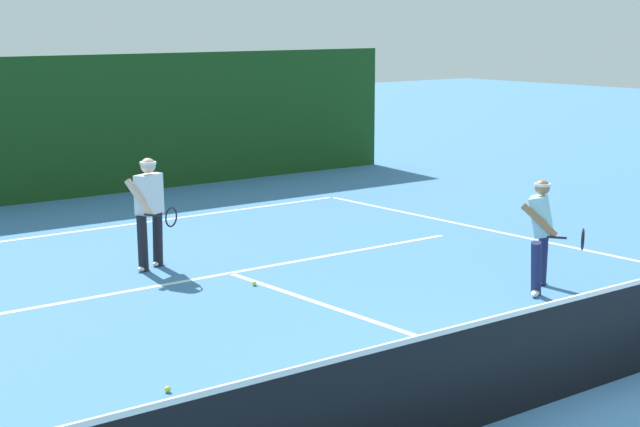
# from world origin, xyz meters

# --- Properties ---
(ground_plane) EXTENTS (80.00, 80.00, 0.00)m
(ground_plane) POSITION_xyz_m (0.00, 0.00, 0.00)
(ground_plane) COLOR teal
(court_line_baseline_far) EXTENTS (10.82, 0.10, 0.01)m
(court_line_baseline_far) POSITION_xyz_m (0.00, 10.69, 0.00)
(court_line_baseline_far) COLOR white
(court_line_baseline_far) RESTS_ON ground_plane
(court_line_service) EXTENTS (8.82, 0.10, 0.01)m
(court_line_service) POSITION_xyz_m (0.00, 6.42, 0.00)
(court_line_service) COLOR white
(court_line_service) RESTS_ON ground_plane
(court_line_centre) EXTENTS (0.10, 6.40, 0.01)m
(court_line_centre) POSITION_xyz_m (0.00, 3.20, 0.00)
(court_line_centre) COLOR white
(court_line_centre) RESTS_ON ground_plane
(tennis_net) EXTENTS (11.85, 0.09, 1.05)m
(tennis_net) POSITION_xyz_m (0.00, 0.00, 0.53)
(tennis_net) COLOR #1E4723
(tennis_net) RESTS_ON ground_plane
(player_near) EXTENTS (0.92, 1.06, 1.56)m
(player_near) POSITION_xyz_m (2.82, 2.91, 0.85)
(player_near) COLOR #1E234C
(player_near) RESTS_ON ground_plane
(player_far) EXTENTS (0.71, 0.94, 1.68)m
(player_far) POSITION_xyz_m (-0.76, 7.40, 0.93)
(player_far) COLOR black
(player_far) RESTS_ON ground_plane
(tennis_ball) EXTENTS (0.07, 0.07, 0.07)m
(tennis_ball) POSITION_xyz_m (-3.29, 2.59, 0.03)
(tennis_ball) COLOR #D1E033
(tennis_ball) RESTS_ON ground_plane
(tennis_ball_extra) EXTENTS (0.07, 0.07, 0.07)m
(tennis_ball_extra) POSITION_xyz_m (-0.14, 5.58, 0.03)
(tennis_ball_extra) COLOR #D1E033
(tennis_ball_extra) RESTS_ON ground_plane
(back_fence_windscreen) EXTENTS (18.94, 0.12, 2.97)m
(back_fence_windscreen) POSITION_xyz_m (0.00, 14.01, 1.48)
(back_fence_windscreen) COLOR #174016
(back_fence_windscreen) RESTS_ON ground_plane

